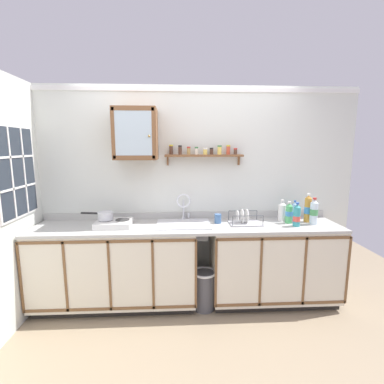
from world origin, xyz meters
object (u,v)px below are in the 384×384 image
(bottle_juice_amber_3, at_px, (308,209))
(trash_bin, at_px, (204,289))
(bottle_water_blue_1, at_px, (294,212))
(bottle_opaque_white_5, at_px, (282,212))
(dish_rack, at_px, (244,221))
(mug, at_px, (218,218))
(wall_cabinet, at_px, (136,134))
(sink, at_px, (184,227))
(hot_plate_stove, at_px, (114,223))
(bottle_water_clear_4, at_px, (314,212))
(bottle_detergent_teal_2, at_px, (297,216))
(bottle_soda_green_0, at_px, (289,213))
(saucepan, at_px, (105,216))

(bottle_juice_amber_3, distance_m, trash_bin, 1.47)
(bottle_water_blue_1, distance_m, trash_bin, 1.35)
(bottle_opaque_white_5, bearing_deg, dish_rack, -168.16)
(mug, relative_size, wall_cabinet, 0.20)
(bottle_water_blue_1, xyz_separation_m, wall_cabinet, (-1.79, 0.01, 0.88))
(sink, height_order, dish_rack, sink)
(hot_plate_stove, bearing_deg, sink, 3.19)
(mug, bearing_deg, wall_cabinet, 175.72)
(sink, xyz_separation_m, bottle_water_clear_4, (1.43, -0.08, 0.17))
(bottle_detergent_teal_2, bearing_deg, dish_rack, 166.89)
(mug, relative_size, trash_bin, 0.26)
(bottle_soda_green_0, height_order, wall_cabinet, wall_cabinet)
(bottle_detergent_teal_2, relative_size, wall_cabinet, 0.48)
(saucepan, height_order, mug, saucepan)
(sink, height_order, bottle_water_clear_4, sink)
(bottle_water_blue_1, height_order, trash_bin, bottle_water_blue_1)
(bottle_water_blue_1, distance_m, wall_cabinet, 1.99)
(bottle_detergent_teal_2, bearing_deg, sink, 173.33)
(bottle_juice_amber_3, bearing_deg, bottle_detergent_teal_2, -140.18)
(sink, distance_m, mug, 0.40)
(bottle_soda_green_0, xyz_separation_m, dish_rack, (-0.50, -0.00, -0.08))
(saucepan, height_order, dish_rack, dish_rack)
(hot_plate_stove, bearing_deg, trash_bin, -7.26)
(bottle_water_blue_1, bearing_deg, bottle_water_clear_4, -46.05)
(bottle_water_blue_1, relative_size, mug, 2.14)
(saucepan, bearing_deg, hot_plate_stove, -13.86)
(hot_plate_stove, height_order, bottle_water_blue_1, bottle_water_blue_1)
(saucepan, distance_m, wall_cabinet, 0.94)
(bottle_soda_green_0, bearing_deg, bottle_water_blue_1, 42.26)
(saucepan, distance_m, bottle_soda_green_0, 2.03)
(sink, bearing_deg, bottle_detergent_teal_2, -6.67)
(dish_rack, bearing_deg, saucepan, -179.95)
(mug, distance_m, trash_bin, 0.79)
(saucepan, height_order, trash_bin, saucepan)
(mug, xyz_separation_m, trash_bin, (-0.17, -0.19, -0.74))
(sink, bearing_deg, saucepan, -178.78)
(sink, xyz_separation_m, bottle_soda_green_0, (1.18, -0.02, 0.14))
(bottle_juice_amber_3, relative_size, bottle_water_clear_4, 1.10)
(saucepan, bearing_deg, dish_rack, 0.05)
(sink, xyz_separation_m, mug, (0.39, 0.03, 0.08))
(wall_cabinet, bearing_deg, saucepan, -162.01)
(bottle_juice_amber_3, bearing_deg, wall_cabinet, 177.89)
(bottle_water_clear_4, bearing_deg, mug, 174.41)
(trash_bin, bearing_deg, bottle_water_blue_1, 12.94)
(sink, distance_m, trash_bin, 0.72)
(bottle_juice_amber_3, distance_m, dish_rack, 0.74)
(dish_rack, bearing_deg, bottle_detergent_teal_2, -13.11)
(sink, bearing_deg, wall_cabinet, 169.60)
(sink, xyz_separation_m, bottle_water_blue_1, (1.28, 0.08, 0.13))
(bottle_soda_green_0, relative_size, bottle_water_clear_4, 0.83)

